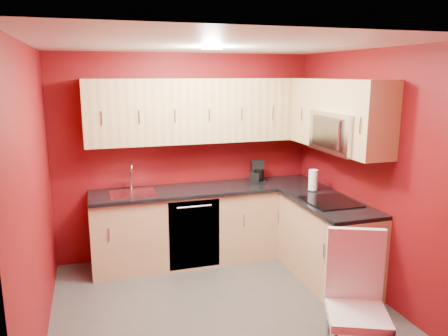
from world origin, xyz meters
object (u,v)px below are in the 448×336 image
coffee_maker (258,172)px  paper_towel (313,180)px  microwave (344,132)px  sink (133,190)px  dining_chair (358,307)px  napkin_holder (254,178)px

coffee_maker → paper_towel: bearing=-39.9°
microwave → sink: 2.43m
coffee_maker → dining_chair: bearing=-82.6°
coffee_maker → dining_chair: 2.51m
microwave → paper_towel: microwave is taller
sink → microwave: bearing=-25.6°
coffee_maker → napkin_holder: size_ratio=2.05×
napkin_holder → dining_chair: bearing=-92.4°
paper_towel → microwave: bearing=-82.4°
dining_chair → coffee_maker: bearing=109.7°
sink → coffee_maker: bearing=2.0°
sink → coffee_maker: size_ratio=1.93×
napkin_holder → paper_towel: bearing=-45.4°
microwave → coffee_maker: 1.33m
dining_chair → napkin_holder: bearing=111.2°
microwave → paper_towel: (-0.06, 0.48, -0.63)m
microwave → paper_towel: 0.79m
napkin_holder → sink: bearing=-179.3°
paper_towel → dining_chair: (-0.63, -1.88, -0.49)m
paper_towel → dining_chair: paper_towel is taller
dining_chair → sink: bearing=143.8°
napkin_holder → dining_chair: size_ratio=0.12×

